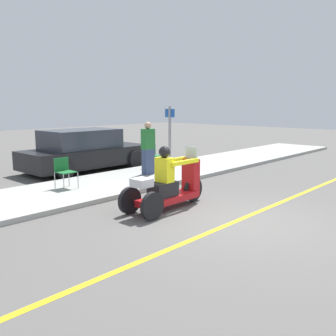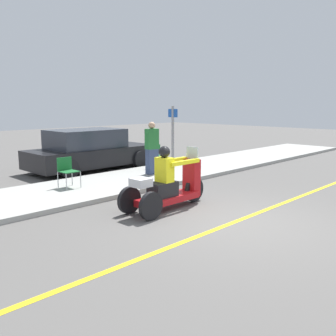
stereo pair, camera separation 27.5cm
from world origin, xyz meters
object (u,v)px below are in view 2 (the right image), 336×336
street_sign (173,140)px  parked_car_lot_left (90,151)px  motorcycle_trike (168,187)px  spectator_end_of_line (152,149)px  folding_chair_curbside (157,154)px  folding_chair_set_back (67,169)px

street_sign → parked_car_lot_left: bearing=94.2°
parked_car_lot_left → street_sign: (0.29, -3.91, 0.62)m
motorcycle_trike → street_sign: (2.01, 1.78, 0.80)m
parked_car_lot_left → spectator_end_of_line: bearing=-78.4°
spectator_end_of_line → parked_car_lot_left: size_ratio=0.36×
street_sign → motorcycle_trike: bearing=-138.5°
spectator_end_of_line → folding_chair_curbside: size_ratio=2.07×
parked_car_lot_left → street_sign: street_sign is taller
parked_car_lot_left → motorcycle_trike: bearing=-106.9°
folding_chair_set_back → parked_car_lot_left: 3.48m
motorcycle_trike → spectator_end_of_line: bearing=52.5°
folding_chair_curbside → spectator_end_of_line: bearing=-142.1°
motorcycle_trike → folding_chair_curbside: bearing=48.9°
motorcycle_trike → spectator_end_of_line: size_ratio=1.40×
folding_chair_set_back → folding_chair_curbside: (3.94, 0.52, 0.00)m
parked_car_lot_left → street_sign: size_ratio=2.12×
motorcycle_trike → parked_car_lot_left: size_ratio=0.51×
folding_chair_set_back → folding_chair_curbside: 3.97m
folding_chair_set_back → folding_chair_curbside: size_ratio=1.00×
street_sign → folding_chair_curbside: bearing=57.7°
folding_chair_set_back → street_sign: 3.14m
folding_chair_curbside → parked_car_lot_left: 2.49m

